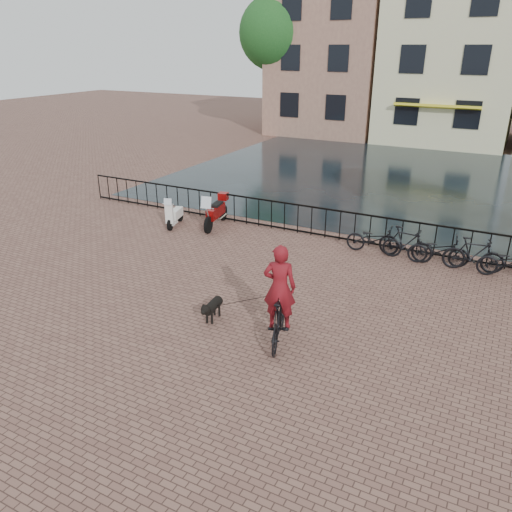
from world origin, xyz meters
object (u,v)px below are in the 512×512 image
at_px(cyclist, 279,300).
at_px(scooter, 175,210).
at_px(motorcycle, 216,208).
at_px(dog, 213,308).

distance_m(cyclist, scooter, 8.30).
xyz_separation_m(cyclist, motorcycle, (-5.17, 5.76, -0.33)).
xyz_separation_m(dog, scooter, (-4.74, 5.02, 0.30)).
height_order(cyclist, scooter, cyclist).
bearing_deg(scooter, dog, -61.81).
bearing_deg(cyclist, scooter, -55.43).
relative_size(cyclist, motorcycle, 1.37).
xyz_separation_m(motorcycle, scooter, (-1.33, -0.61, -0.08)).
relative_size(motorcycle, scooter, 1.45).
height_order(cyclist, motorcycle, cyclist).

